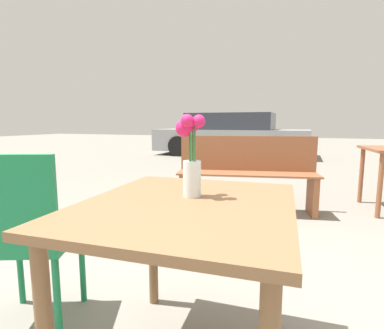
# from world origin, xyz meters

# --- Properties ---
(table_front) EXTENTS (0.82, 0.94, 0.71)m
(table_front) POSITION_xyz_m (0.00, 0.00, 0.61)
(table_front) COLOR brown
(table_front) RESTS_ON ground_plane
(flower_vase) EXTENTS (0.12, 0.12, 0.33)m
(flower_vase) POSITION_xyz_m (-0.02, 0.08, 0.86)
(flower_vase) COLOR silver
(flower_vase) RESTS_ON table_front
(cafe_chair) EXTENTS (0.52, 0.52, 0.87)m
(cafe_chair) POSITION_xyz_m (-0.78, -0.06, 0.50)
(cafe_chair) COLOR #197A47
(cafe_chair) RESTS_ON ground_plane
(bench_near) EXTENTS (1.58, 0.66, 0.85)m
(bench_near) POSITION_xyz_m (-0.18, 2.33, 0.46)
(bench_near) COLOR brown
(bench_near) RESTS_ON ground_plane
(parked_car) EXTENTS (4.54, 1.81, 1.28)m
(parked_car) POSITION_xyz_m (-1.68, 7.99, 0.61)
(parked_car) COLOR gray
(parked_car) RESTS_ON ground_plane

